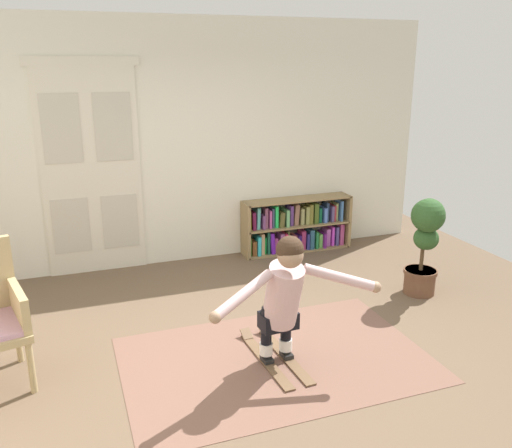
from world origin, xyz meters
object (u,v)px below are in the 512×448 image
object	(u,v)px
potted_plant	(426,237)
person_skier	(284,293)
bookshelf	(295,227)
skis_pair	(274,355)

from	to	relation	value
potted_plant	person_skier	xyz separation A→B (m)	(-1.96, -0.85, 0.02)
bookshelf	person_skier	bearing A→B (deg)	-115.71
skis_pair	person_skier	distance (m)	0.67
bookshelf	person_skier	distance (m)	2.88
bookshelf	potted_plant	distance (m)	1.90
bookshelf	skis_pair	distance (m)	2.72
bookshelf	person_skier	world-z (taller)	person_skier
bookshelf	potted_plant	xyz separation A→B (m)	(0.72, -1.73, 0.33)
skis_pair	person_skier	xyz separation A→B (m)	(0.01, -0.17, 0.64)
potted_plant	person_skier	bearing A→B (deg)	-156.63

